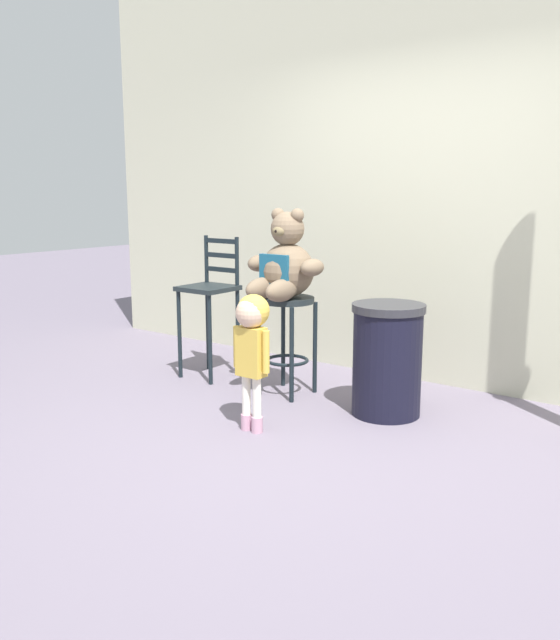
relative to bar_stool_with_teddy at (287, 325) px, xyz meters
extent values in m
plane|color=slate|center=(0.64, -0.81, -0.50)|extent=(24.00, 24.00, 0.00)
cube|color=beige|center=(0.64, 1.04, 1.19)|extent=(6.69, 0.30, 3.38)
cylinder|color=black|center=(0.00, 0.00, 0.18)|extent=(0.38, 0.38, 0.04)
cylinder|color=black|center=(-0.14, -0.14, -0.17)|extent=(0.03, 0.03, 0.67)
cylinder|color=black|center=(0.14, -0.14, -0.17)|extent=(0.03, 0.03, 0.67)
cylinder|color=black|center=(-0.14, 0.14, -0.17)|extent=(0.03, 0.03, 0.67)
cylinder|color=black|center=(0.14, 0.14, -0.17)|extent=(0.03, 0.03, 0.67)
torus|color=black|center=(0.00, 0.00, -0.26)|extent=(0.31, 0.31, 0.02)
sphere|color=#78644D|center=(0.00, 0.00, 0.39)|extent=(0.38, 0.38, 0.38)
cube|color=navy|center=(0.00, -0.15, 0.40)|extent=(0.23, 0.03, 0.23)
sphere|color=#78644D|center=(0.00, 0.00, 0.68)|extent=(0.23, 0.23, 0.23)
ellipsoid|color=#736444|center=(0.00, -0.10, 0.66)|extent=(0.10, 0.07, 0.07)
sphere|color=black|center=(0.00, -0.13, 0.67)|extent=(0.03, 0.03, 0.03)
sphere|color=#78644D|center=(-0.08, 0.00, 0.77)|extent=(0.09, 0.09, 0.09)
sphere|color=#78644D|center=(0.08, 0.00, 0.77)|extent=(0.09, 0.09, 0.09)
ellipsoid|color=#78644D|center=(-0.23, -0.03, 0.43)|extent=(0.13, 0.21, 0.12)
ellipsoid|color=#78644D|center=(0.23, -0.03, 0.43)|extent=(0.13, 0.21, 0.12)
ellipsoid|color=#78644D|center=(-0.08, -0.18, 0.28)|extent=(0.13, 0.32, 0.15)
ellipsoid|color=#78644D|center=(0.08, -0.18, 0.28)|extent=(0.13, 0.32, 0.15)
cylinder|color=#C28FA6|center=(0.24, -0.75, -0.45)|extent=(0.07, 0.07, 0.10)
cylinder|color=silver|center=(0.24, -0.75, -0.28)|extent=(0.05, 0.05, 0.25)
cylinder|color=#C28FA6|center=(0.32, -0.75, -0.45)|extent=(0.07, 0.07, 0.10)
cylinder|color=silver|center=(0.32, -0.75, -0.28)|extent=(0.05, 0.05, 0.25)
cube|color=gold|center=(0.28, -0.75, -0.01)|extent=(0.17, 0.10, 0.30)
cylinder|color=gold|center=(0.17, -0.75, 0.01)|extent=(0.04, 0.04, 0.25)
cylinder|color=gold|center=(0.39, -0.75, 0.01)|extent=(0.04, 0.04, 0.25)
sphere|color=#D8B293|center=(0.28, -0.75, 0.23)|extent=(0.18, 0.18, 0.18)
sphere|color=gold|center=(0.28, -0.72, 0.24)|extent=(0.20, 0.20, 0.20)
cylinder|color=black|center=(0.78, 0.03, -0.16)|extent=(0.44, 0.44, 0.68)
cylinder|color=#2D2D33|center=(0.78, 0.03, 0.20)|extent=(0.47, 0.47, 0.05)
cube|color=black|center=(-0.76, 0.00, 0.20)|extent=(0.38, 0.38, 0.03)
cylinder|color=black|center=(-0.92, -0.16, -0.16)|extent=(0.03, 0.03, 0.68)
cylinder|color=black|center=(-0.60, -0.16, -0.16)|extent=(0.03, 0.03, 0.68)
cylinder|color=black|center=(-0.92, 0.16, -0.16)|extent=(0.03, 0.03, 0.68)
cylinder|color=black|center=(-0.60, 0.16, -0.16)|extent=(0.03, 0.03, 0.68)
cylinder|color=black|center=(-0.92, 0.16, 0.40)|extent=(0.03, 0.03, 0.37)
cylinder|color=black|center=(-0.60, 0.16, 0.40)|extent=(0.03, 0.03, 0.37)
cube|color=black|center=(-0.76, 0.16, 0.33)|extent=(0.32, 0.02, 0.04)
cube|color=black|center=(-0.76, 0.16, 0.44)|extent=(0.32, 0.02, 0.04)
cube|color=black|center=(-0.76, 0.16, 0.55)|extent=(0.32, 0.02, 0.04)
camera|label=1|loc=(2.74, -3.73, 0.94)|focal=37.47mm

